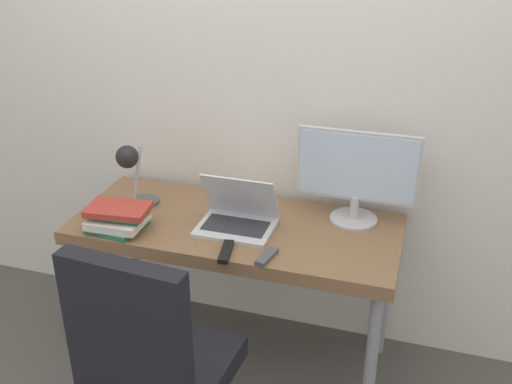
{
  "coord_description": "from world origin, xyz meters",
  "views": [
    {
      "loc": [
        0.76,
        -1.86,
        2.0
      ],
      "look_at": [
        0.1,
        0.27,
        0.92
      ],
      "focal_mm": 42.0,
      "sensor_mm": 36.0,
      "label": 1
    }
  ],
  "objects_px": {
    "laptop": "(237,217)",
    "monitor": "(357,173)",
    "desk_lamp": "(132,168)",
    "book_stack": "(118,217)",
    "office_chair": "(151,363)"
  },
  "relations": [
    {
      "from": "office_chair",
      "to": "monitor",
      "type": "bearing_deg",
      "value": 59.02
    },
    {
      "from": "laptop",
      "to": "desk_lamp",
      "type": "bearing_deg",
      "value": 179.95
    },
    {
      "from": "desk_lamp",
      "to": "book_stack",
      "type": "relative_size",
      "value": 1.21
    },
    {
      "from": "desk_lamp",
      "to": "office_chair",
      "type": "relative_size",
      "value": 0.32
    },
    {
      "from": "laptop",
      "to": "book_stack",
      "type": "height_order",
      "value": "laptop"
    },
    {
      "from": "laptop",
      "to": "office_chair",
      "type": "distance_m",
      "value": 0.74
    },
    {
      "from": "monitor",
      "to": "desk_lamp",
      "type": "bearing_deg",
      "value": -167.34
    },
    {
      "from": "laptop",
      "to": "office_chair",
      "type": "relative_size",
      "value": 0.31
    },
    {
      "from": "laptop",
      "to": "book_stack",
      "type": "xyz_separation_m",
      "value": [
        -0.48,
        -0.16,
        0.0
      ]
    },
    {
      "from": "monitor",
      "to": "office_chair",
      "type": "distance_m",
      "value": 1.14
    },
    {
      "from": "laptop",
      "to": "desk_lamp",
      "type": "relative_size",
      "value": 0.97
    },
    {
      "from": "laptop",
      "to": "monitor",
      "type": "height_order",
      "value": "monitor"
    },
    {
      "from": "laptop",
      "to": "monitor",
      "type": "distance_m",
      "value": 0.54
    },
    {
      "from": "book_stack",
      "to": "monitor",
      "type": "bearing_deg",
      "value": 21.42
    },
    {
      "from": "book_stack",
      "to": "laptop",
      "type": "bearing_deg",
      "value": 18.18
    }
  ]
}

